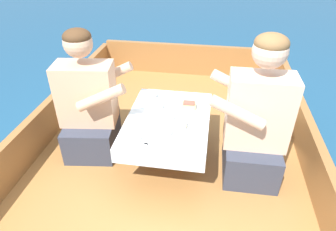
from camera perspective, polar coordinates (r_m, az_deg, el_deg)
name	(u,v)px	position (r m, az deg, el deg)	size (l,w,h in m)	color
ground_plane	(169,185)	(2.61, 0.19, -13.09)	(60.00, 60.00, 0.00)	navy
boat_deck	(169,169)	(2.49, 0.19, -10.21)	(2.09, 3.06, 0.36)	#9E6B38
gunwale_port	(44,124)	(2.60, -22.48, -1.59)	(0.06, 3.06, 0.31)	#936033
gunwale_starboard	(310,150)	(2.37, 25.43, -6.04)	(0.06, 3.06, 0.31)	#936033
bow_coaming	(189,59)	(3.57, 4.09, 10.60)	(1.97, 0.06, 0.35)	#936033
cockpit_table	(168,122)	(2.14, 0.00, -1.30)	(0.58, 0.81, 0.36)	#B2B2B7
person_port	(89,107)	(2.27, -14.77, 1.58)	(0.56, 0.50, 0.96)	#333847
person_starboard	(255,124)	(2.04, 16.31, -1.57)	(0.53, 0.45, 1.01)	#333847
plate_sandwich	(189,108)	(2.22, 3.97, 1.37)	(0.21, 0.21, 0.01)	white
plate_bread	(172,97)	(2.36, 0.75, 3.49)	(0.17, 0.17, 0.01)	white
sandwich	(189,105)	(2.21, 4.00, 1.98)	(0.10, 0.08, 0.05)	tan
bowl_port_near	(161,132)	(1.94, -1.36, -3.16)	(0.14, 0.14, 0.04)	white
bowl_starboard_near	(149,96)	(2.35, -3.57, 3.75)	(0.12, 0.12, 0.04)	white
coffee_cup_port	(134,138)	(1.88, -6.45, -4.32)	(0.10, 0.07, 0.06)	white
coffee_cup_starboard	(158,104)	(2.21, -1.82, 2.24)	(0.11, 0.08, 0.07)	white
coffee_cup_center	(169,118)	(2.05, 0.22, -0.57)	(0.10, 0.07, 0.06)	white
tin_can	(182,125)	(2.00, 2.66, -1.79)	(0.07, 0.07, 0.05)	silver
utensil_knife_port	(162,115)	(2.14, -1.17, 0.03)	(0.01, 0.17, 0.00)	silver
utensil_spoon_port	(202,121)	(2.09, 6.48, -1.05)	(0.15, 0.10, 0.01)	silver
utensil_fork_starboard	(153,147)	(1.85, -2.86, -5.93)	(0.17, 0.08, 0.00)	silver
utensil_spoon_starboard	(141,122)	(2.07, -5.23, -1.27)	(0.14, 0.12, 0.01)	silver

